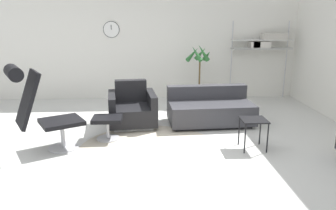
% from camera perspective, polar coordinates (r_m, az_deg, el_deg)
% --- Properties ---
extents(ground_plane, '(12.00, 12.00, 0.00)m').
position_cam_1_polar(ground_plane, '(5.00, -3.10, -6.97)').
color(ground_plane, silver).
extents(wall_back, '(12.00, 0.09, 2.80)m').
position_cam_1_polar(wall_back, '(7.73, -3.26, 11.47)').
color(wall_back, silver).
rests_on(wall_back, ground_plane).
extents(round_rug, '(2.08, 2.08, 0.01)m').
position_cam_1_polar(round_rug, '(4.88, -3.30, -7.48)').
color(round_rug, '#BCB29E').
rests_on(round_rug, ground_plane).
extents(lounge_chair, '(1.06, 0.89, 1.27)m').
position_cam_1_polar(lounge_chair, '(4.85, -21.71, 0.25)').
color(lounge_chair, '#BCBCC1').
rests_on(lounge_chair, ground_plane).
extents(ottoman, '(0.46, 0.39, 0.36)m').
position_cam_1_polar(ottoman, '(5.23, -10.51, -3.11)').
color(ottoman, '#BCBCC1').
rests_on(ottoman, ground_plane).
extents(armchair_red, '(0.91, 0.93, 0.77)m').
position_cam_1_polar(armchair_red, '(5.87, -6.27, -0.81)').
color(armchair_red, silver).
rests_on(armchair_red, ground_plane).
extents(couch_low, '(1.54, 0.92, 0.65)m').
position_cam_1_polar(couch_low, '(5.98, 7.29, -0.87)').
color(couch_low, black).
rests_on(couch_low, ground_plane).
extents(side_table, '(0.36, 0.36, 0.45)m').
position_cam_1_polar(side_table, '(4.89, 14.69, -3.08)').
color(side_table, black).
rests_on(side_table, ground_plane).
extents(potted_plant, '(0.57, 0.56, 1.34)m').
position_cam_1_polar(potted_plant, '(7.31, 5.48, 4.52)').
color(potted_plant, silver).
rests_on(potted_plant, ground_plane).
extents(shelf_unit, '(1.37, 0.28, 1.80)m').
position_cam_1_polar(shelf_unit, '(7.90, 16.33, 10.24)').
color(shelf_unit, '#BCBCC1').
rests_on(shelf_unit, ground_plane).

